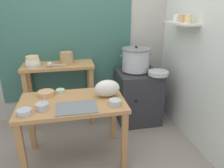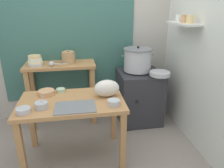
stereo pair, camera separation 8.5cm
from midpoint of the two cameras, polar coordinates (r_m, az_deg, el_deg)
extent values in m
plane|color=gray|center=(2.66, -6.01, -18.37)|extent=(9.00, 9.00, 0.00)
cube|color=#B2ADA3|center=(3.19, -6.47, 13.97)|extent=(4.40, 0.10, 2.60)
cube|color=#38665B|center=(3.12, -11.17, 14.49)|extent=(1.90, 0.02, 2.10)
cube|color=silver|center=(2.73, 23.87, 11.20)|extent=(0.10, 3.20, 2.60)
cube|color=silver|center=(2.81, 19.45, 15.11)|extent=(0.20, 0.56, 0.02)
cylinder|color=#E5C684|center=(2.67, 21.18, 15.92)|extent=(0.08, 0.08, 0.09)
cylinder|color=tan|center=(2.79, 19.68, 16.24)|extent=(0.08, 0.08, 0.09)
cylinder|color=silver|center=(2.91, 18.38, 16.47)|extent=(0.08, 0.08, 0.08)
cube|color=#B27F4C|center=(2.28, -9.74, -4.84)|extent=(1.10, 0.66, 0.04)
cube|color=#B27F4C|center=(2.29, -22.24, -16.66)|extent=(0.06, 0.06, 0.68)
cube|color=#B27F4C|center=(2.27, 4.05, -15.24)|extent=(0.06, 0.06, 0.68)
cube|color=#B27F4C|center=(2.75, -19.93, -9.63)|extent=(0.06, 0.06, 0.68)
cube|color=#B27F4C|center=(2.73, 1.31, -8.42)|extent=(0.06, 0.06, 0.68)
cube|color=#B27F4C|center=(3.01, -13.02, 4.96)|extent=(0.96, 0.40, 0.04)
cube|color=#B27F4C|center=(3.08, -20.49, -4.45)|extent=(0.06, 0.06, 0.86)
cube|color=#B27F4C|center=(3.02, -4.29, -3.56)|extent=(0.06, 0.06, 0.86)
cube|color=#B27F4C|center=(3.35, -19.63, -2.28)|extent=(0.06, 0.06, 0.86)
cube|color=#B27F4C|center=(3.30, -4.79, -1.42)|extent=(0.06, 0.06, 0.86)
cube|color=#2D2D33|center=(3.19, 8.03, -3.36)|extent=(0.60, 0.60, 0.76)
cylinder|color=black|center=(3.05, 8.40, 3.34)|extent=(0.36, 0.36, 0.02)
cylinder|color=black|center=(2.86, 7.60, -4.73)|extent=(0.04, 0.02, 0.04)
cylinder|color=#B7BABF|center=(3.01, 7.72, 6.31)|extent=(0.38, 0.38, 0.30)
cylinder|color=slate|center=(2.97, 7.87, 9.28)|extent=(0.40, 0.40, 0.02)
sphere|color=black|center=(2.97, 7.89, 9.80)|extent=(0.04, 0.04, 0.04)
cube|color=slate|center=(2.94, 3.89, 7.59)|extent=(0.04, 0.02, 0.02)
cube|color=slate|center=(3.06, 11.53, 7.75)|extent=(0.04, 0.02, 0.02)
cylinder|color=tan|center=(2.98, -10.82, 6.82)|extent=(0.18, 0.18, 0.14)
cylinder|color=tan|center=(2.96, -10.93, 8.36)|extent=(0.16, 0.16, 0.02)
sphere|color=tan|center=(2.95, -10.96, 8.78)|extent=(0.02, 0.02, 0.02)
cylinder|color=#B7BABF|center=(3.01, -19.13, 5.10)|extent=(0.20, 0.20, 0.04)
cylinder|color=beige|center=(3.00, -19.20, 5.73)|extent=(0.19, 0.19, 0.03)
cylinder|color=silver|center=(2.99, -19.28, 6.32)|extent=(0.18, 0.18, 0.03)
cylinder|color=#E5C684|center=(2.98, -19.35, 6.95)|extent=(0.16, 0.16, 0.04)
sphere|color=#B7BABF|center=(2.89, -15.19, 5.27)|extent=(0.07, 0.07, 0.07)
cylinder|color=#B7BABF|center=(2.86, -12.74, 5.31)|extent=(0.18, 0.05, 0.01)
cube|color=slate|center=(2.12, -8.73, -6.16)|extent=(0.40, 0.28, 0.01)
ellipsoid|color=silver|center=(2.30, -0.37, -1.17)|extent=(0.27, 0.16, 0.19)
cylinder|color=#B7BABF|center=(2.89, 13.56, 2.74)|extent=(0.27, 0.27, 0.05)
cylinder|color=tan|center=(2.46, -16.33, -2.24)|extent=(0.18, 0.18, 0.06)
cylinder|color=#337238|center=(2.45, -16.38, -1.77)|extent=(0.15, 0.15, 0.01)
cylinder|color=#B7BABF|center=(2.13, -21.69, -6.68)|extent=(0.13, 0.13, 0.05)
cylinder|color=beige|center=(2.12, -21.77, -6.21)|extent=(0.11, 0.11, 0.01)
cylinder|color=#B7BABF|center=(2.13, 1.62, -5.02)|extent=(0.13, 0.13, 0.06)
cylinder|color=#337238|center=(2.12, 1.63, -4.48)|extent=(0.11, 0.11, 0.01)
cylinder|color=#B7BABF|center=(2.16, -17.40, -5.54)|extent=(0.12, 0.12, 0.06)
cylinder|color=brown|center=(2.15, -17.48, -4.91)|extent=(0.10, 0.10, 0.01)
cylinder|color=#B7BABF|center=(2.15, -17.33, -4.16)|extent=(0.09, 0.05, 0.16)
cylinder|color=#B7D1AD|center=(2.50, -12.71, -1.68)|extent=(0.10, 0.10, 0.04)
cylinder|color=maroon|center=(2.49, -12.73, -1.37)|extent=(0.09, 0.09, 0.01)
camera|label=1|loc=(0.04, -88.99, 0.39)|focal=33.95mm
camera|label=2|loc=(0.04, 91.01, -0.39)|focal=33.95mm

